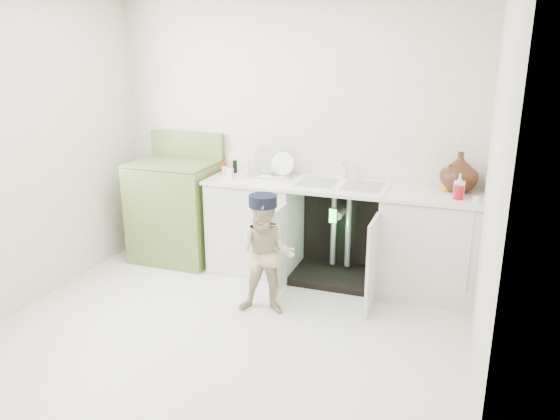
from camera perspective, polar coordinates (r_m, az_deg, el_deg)
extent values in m
plane|color=beige|center=(4.29, -5.38, -12.37)|extent=(3.50, 3.50, 0.00)
cube|color=silver|center=(5.20, 1.24, 7.67)|extent=(3.50, 2.50, 0.02)
cube|color=silver|center=(2.61, -20.09, -3.13)|extent=(3.50, 2.50, 0.02)
cube|color=silver|center=(4.84, -25.08, 5.33)|extent=(2.50, 3.00, 0.02)
cube|color=silver|center=(3.47, 21.20, 1.68)|extent=(2.50, 3.00, 0.02)
cube|color=silver|center=(5.21, -2.48, -1.63)|extent=(0.80, 0.60, 0.86)
cube|color=silver|center=(4.87, 15.29, -3.62)|extent=(0.80, 0.60, 0.86)
cube|color=black|center=(5.23, 6.81, -1.67)|extent=(0.80, 0.06, 0.86)
cube|color=black|center=(5.13, 5.96, -6.83)|extent=(0.80, 0.60, 0.06)
cylinder|color=gray|center=(5.08, 5.61, -1.96)|extent=(0.05, 0.05, 0.70)
cylinder|color=gray|center=(5.05, 7.15, -2.13)|extent=(0.05, 0.05, 0.70)
cylinder|color=gray|center=(4.96, 6.31, -0.38)|extent=(0.07, 0.18, 0.07)
cube|color=silver|center=(4.65, -0.20, -4.40)|extent=(0.03, 0.40, 0.76)
cube|color=silver|center=(4.46, 9.56, -5.61)|extent=(0.02, 0.40, 0.76)
cube|color=silver|center=(4.84, 6.27, 2.45)|extent=(2.44, 0.64, 0.03)
cube|color=silver|center=(5.10, 7.07, 4.20)|extent=(2.44, 0.02, 0.15)
cube|color=white|center=(4.84, 6.27, 2.56)|extent=(0.85, 0.55, 0.02)
cube|color=gray|center=(4.89, 3.94, 2.89)|extent=(0.34, 0.40, 0.01)
cube|color=gray|center=(4.80, 8.66, 2.45)|extent=(0.34, 0.40, 0.01)
cylinder|color=silver|center=(5.03, 6.90, 4.20)|extent=(0.03, 0.03, 0.17)
cylinder|color=silver|center=(4.95, 6.77, 4.90)|extent=(0.02, 0.14, 0.02)
cylinder|color=silver|center=(5.02, 8.11, 3.54)|extent=(0.04, 0.04, 0.06)
cylinder|color=silver|center=(4.53, 19.23, -3.95)|extent=(0.01, 0.01, 0.70)
cube|color=silver|center=(4.50, 19.72, 0.97)|extent=(0.04, 0.02, 0.06)
cube|color=silver|center=(5.14, -0.93, 3.71)|extent=(0.44, 0.29, 0.02)
cylinder|color=silver|center=(5.16, -1.26, 4.63)|extent=(0.27, 0.10, 0.26)
cylinder|color=white|center=(5.09, 0.31, 4.35)|extent=(0.21, 0.06, 0.21)
cylinder|color=silver|center=(5.10, -3.18, 4.41)|extent=(0.01, 0.01, 0.13)
cylinder|color=silver|center=(5.07, -2.26, 4.34)|extent=(0.01, 0.01, 0.13)
cylinder|color=silver|center=(5.04, -1.33, 4.26)|extent=(0.01, 0.01, 0.13)
cylinder|color=silver|center=(5.01, -0.39, 4.19)|extent=(0.01, 0.01, 0.13)
cylinder|color=silver|center=(4.98, 0.56, 4.11)|extent=(0.01, 0.01, 0.13)
imported|color=#4C2215|center=(4.82, 18.23, 3.81)|extent=(0.32, 0.32, 0.33)
imported|color=orange|center=(4.79, 17.08, 3.29)|extent=(0.09, 0.09, 0.24)
imported|color=white|center=(4.64, 18.23, 2.43)|extent=(0.09, 0.09, 0.19)
cylinder|color=#A60E19|center=(4.59, 18.15, 1.76)|extent=(0.08, 0.08, 0.11)
cylinder|color=#A0200D|center=(5.28, -5.89, 4.42)|extent=(0.05, 0.05, 0.10)
cylinder|color=#C5BB91|center=(5.19, -5.75, 4.08)|extent=(0.06, 0.06, 0.08)
cylinder|color=black|center=(5.27, -4.73, 4.54)|extent=(0.04, 0.04, 0.12)
cube|color=silver|center=(5.06, -5.25, 3.82)|extent=(0.05, 0.05, 0.09)
cube|color=olive|center=(5.53, -10.78, -0.20)|extent=(0.80, 0.65, 0.97)
cube|color=olive|center=(5.41, -11.07, 4.86)|extent=(0.80, 0.65, 0.02)
cube|color=olive|center=(5.63, -9.68, 6.77)|extent=(0.80, 0.06, 0.25)
cylinder|color=black|center=(5.38, -13.77, 4.55)|extent=(0.18, 0.18, 0.02)
cylinder|color=silver|center=(5.38, -13.78, 4.67)|extent=(0.21, 0.21, 0.01)
cylinder|color=black|center=(5.65, -12.01, 5.24)|extent=(0.18, 0.18, 0.02)
cylinder|color=silver|center=(5.64, -12.02, 5.36)|extent=(0.21, 0.21, 0.01)
cylinder|color=black|center=(5.18, -10.05, 4.29)|extent=(0.18, 0.18, 0.02)
cylinder|color=silver|center=(5.17, -10.05, 4.42)|extent=(0.21, 0.21, 0.01)
cylinder|color=black|center=(5.45, -8.40, 5.01)|extent=(0.18, 0.18, 0.02)
cylinder|color=silver|center=(5.45, -8.41, 5.14)|extent=(0.21, 0.21, 0.01)
imported|color=#BBB186|center=(4.33, -1.46, -4.89)|extent=(0.53, 0.44, 0.97)
cylinder|color=black|center=(4.18, -1.51, 0.88)|extent=(0.26, 0.26, 0.09)
cube|color=black|center=(4.28, -1.25, 0.80)|extent=(0.18, 0.12, 0.01)
cube|color=black|center=(4.57, 5.56, -0.61)|extent=(0.07, 0.01, 0.14)
cube|color=#26F23F|center=(4.56, 5.54, -0.64)|extent=(0.06, 0.00, 0.12)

